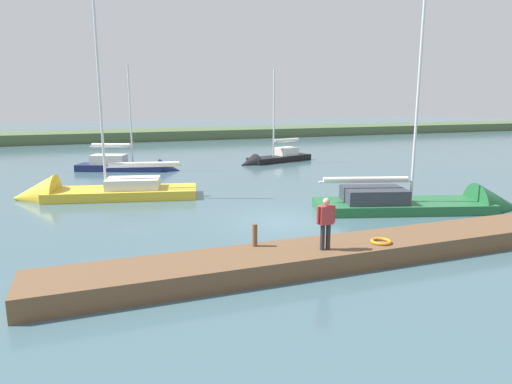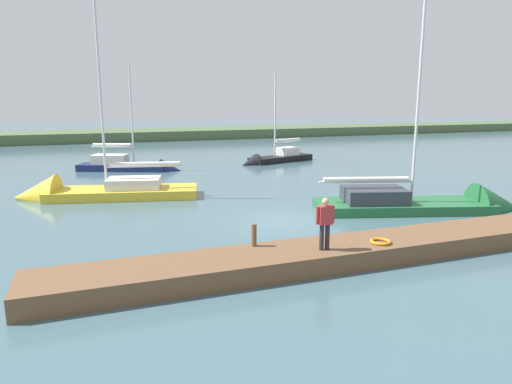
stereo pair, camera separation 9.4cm
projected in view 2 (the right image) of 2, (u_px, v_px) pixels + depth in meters
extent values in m
plane|color=#42606B|center=(281.00, 222.00, 19.33)|extent=(200.00, 200.00, 0.00)
cube|color=#4C603D|center=(149.00, 139.00, 59.68)|extent=(180.00, 8.00, 2.40)
cube|color=brown|center=(346.00, 252.00, 14.52)|extent=(19.06, 2.03, 0.62)
cylinder|color=brown|center=(254.00, 235.00, 14.07)|extent=(0.16, 0.16, 0.71)
torus|color=orange|center=(380.00, 242.00, 14.42)|extent=(0.66, 0.66, 0.10)
cube|color=black|center=(281.00, 161.00, 38.14)|extent=(6.08, 3.45, 0.90)
cone|color=black|center=(250.00, 165.00, 36.08)|extent=(1.95, 2.05, 1.66)
cube|color=silver|center=(288.00, 151.00, 38.46)|extent=(2.01, 1.75, 0.67)
cylinder|color=silver|center=(275.00, 114.00, 36.92)|extent=(0.13, 0.13, 6.97)
cylinder|color=silver|center=(288.00, 142.00, 38.30)|extent=(2.83, 1.05, 0.11)
cylinder|color=silver|center=(288.00, 140.00, 38.27)|extent=(2.60, 1.12, 0.28)
cube|color=gold|center=(124.00, 195.00, 24.11)|extent=(8.03, 4.07, 0.75)
cone|color=gold|center=(36.00, 198.00, 23.56)|extent=(2.65, 2.83, 2.40)
cube|color=silver|center=(134.00, 183.00, 24.05)|extent=(3.05, 2.34, 0.55)
cylinder|color=silver|center=(101.00, 95.00, 22.97)|extent=(0.12, 0.12, 9.63)
cylinder|color=silver|center=(145.00, 166.00, 23.95)|extent=(3.97, 1.01, 0.10)
cylinder|color=silver|center=(145.00, 164.00, 23.92)|extent=(3.60, 1.04, 0.23)
cube|color=navy|center=(123.00, 170.00, 33.30)|extent=(6.47, 4.00, 0.94)
cone|color=navy|center=(171.00, 171.00, 33.14)|extent=(2.04, 2.13, 1.67)
cube|color=silver|center=(110.00, 159.00, 33.18)|extent=(2.75, 2.17, 0.68)
cylinder|color=silver|center=(131.00, 115.00, 32.46)|extent=(0.12, 0.12, 7.12)
cylinder|color=silver|center=(112.00, 147.00, 32.99)|extent=(2.89, 1.29, 0.09)
cylinder|color=silver|center=(112.00, 145.00, 32.97)|extent=(2.67, 1.32, 0.26)
cube|color=#236638|center=(402.00, 210.00, 21.21)|extent=(8.40, 4.70, 0.84)
cone|color=#236638|center=(498.00, 209.00, 21.47)|extent=(2.85, 3.01, 2.47)
cube|color=#333842|center=(374.00, 195.00, 20.98)|extent=(3.23, 2.72, 0.65)
cylinder|color=silver|center=(418.00, 105.00, 20.27)|extent=(0.12, 0.12, 8.82)
cylinder|color=silver|center=(366.00, 182.00, 20.84)|extent=(4.21, 1.37, 0.10)
cylinder|color=silver|center=(366.00, 179.00, 20.81)|extent=(3.83, 1.36, 0.22)
cylinder|color=#28282D|center=(322.00, 237.00, 13.70)|extent=(0.14, 0.14, 0.80)
cylinder|color=#28282D|center=(327.00, 237.00, 13.77)|extent=(0.14, 0.14, 0.80)
cube|color=#B23333|center=(325.00, 215.00, 13.60)|extent=(0.43, 0.22, 0.56)
sphere|color=tan|center=(326.00, 202.00, 13.52)|extent=(0.22, 0.22, 0.22)
cylinder|color=#B23333|center=(317.00, 215.00, 13.51)|extent=(0.09, 0.09, 0.54)
cylinder|color=#B23333|center=(333.00, 214.00, 13.69)|extent=(0.09, 0.09, 0.54)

